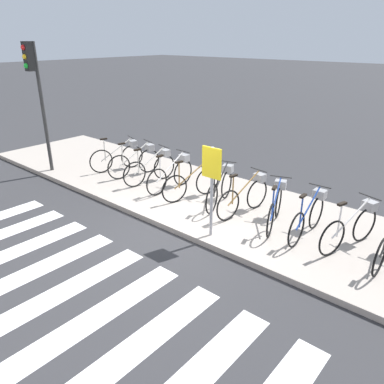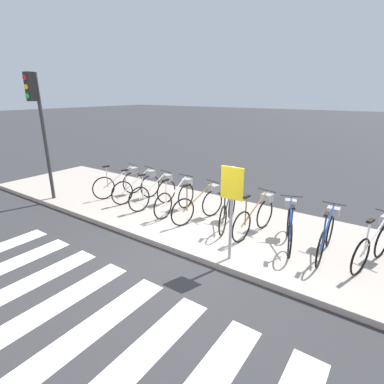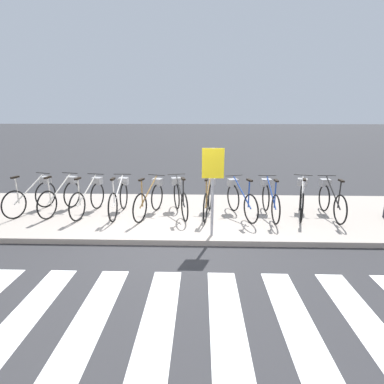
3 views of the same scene
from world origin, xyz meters
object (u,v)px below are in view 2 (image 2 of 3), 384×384
(traffic_light, at_px, (37,111))
(parked_bicycle_0, at_px, (121,182))
(sign_post, at_px, (232,198))
(parked_bicycle_8, at_px, (327,233))
(parked_bicycle_3, at_px, (177,196))
(parked_bicycle_2, at_px, (156,191))
(parked_bicycle_1, at_px, (139,186))
(parked_bicycle_5, at_px, (229,208))
(parked_bicycle_6, at_px, (256,215))
(parked_bicycle_4, at_px, (201,203))
(parked_bicycle_9, at_px, (375,242))
(parked_bicycle_7, at_px, (290,224))

(traffic_light, bearing_deg, parked_bicycle_0, 43.65)
(sign_post, bearing_deg, parked_bicycle_8, 41.10)
(parked_bicycle_3, bearing_deg, parked_bicycle_2, 179.11)
(traffic_light, bearing_deg, parked_bicycle_1, 33.00)
(parked_bicycle_5, distance_m, parked_bicycle_6, 0.73)
(parked_bicycle_3, bearing_deg, parked_bicycle_4, -4.55)
(parked_bicycle_0, height_order, parked_bicycle_1, same)
(traffic_light, bearing_deg, parked_bicycle_9, 9.67)
(parked_bicycle_0, xyz_separation_m, parked_bicycle_6, (4.52, -0.09, 0.00))
(parked_bicycle_8, bearing_deg, sign_post, -138.90)
(parked_bicycle_4, relative_size, parked_bicycle_7, 1.02)
(sign_post, bearing_deg, parked_bicycle_0, 162.60)
(parked_bicycle_1, bearing_deg, sign_post, -20.78)
(parked_bicycle_3, xyz_separation_m, parked_bicycle_5, (1.52, 0.05, 0.00))
(parked_bicycle_0, xyz_separation_m, sign_post, (4.57, -1.43, 0.81))
(traffic_light, relative_size, sign_post, 1.96)
(parked_bicycle_2, height_order, parked_bicycle_4, same)
(parked_bicycle_1, distance_m, traffic_light, 3.48)
(parked_bicycle_2, height_order, traffic_light, traffic_light)
(parked_bicycle_2, xyz_separation_m, parked_bicycle_5, (2.29, 0.04, 0.00))
(parked_bicycle_6, bearing_deg, parked_bicycle_0, 178.84)
(parked_bicycle_2, xyz_separation_m, parked_bicycle_6, (3.02, -0.00, 0.00))
(parked_bicycle_6, bearing_deg, parked_bicycle_7, -4.63)
(traffic_light, bearing_deg, sign_post, 0.45)
(parked_bicycle_5, distance_m, parked_bicycle_8, 2.25)
(parked_bicycle_9, relative_size, traffic_light, 0.45)
(traffic_light, bearing_deg, parked_bicycle_3, 19.84)
(parked_bicycle_0, bearing_deg, parked_bicycle_6, -1.16)
(parked_bicycle_3, distance_m, parked_bicycle_8, 3.77)
(parked_bicycle_4, relative_size, sign_post, 0.88)
(parked_bicycle_0, relative_size, parked_bicycle_7, 1.00)
(parked_bicycle_3, relative_size, traffic_light, 0.46)
(parked_bicycle_2, bearing_deg, parked_bicycle_7, -1.01)
(parked_bicycle_8, distance_m, sign_post, 2.12)
(parked_bicycle_4, relative_size, traffic_light, 0.45)
(sign_post, bearing_deg, parked_bicycle_2, 156.34)
(parked_bicycle_0, bearing_deg, sign_post, -17.40)
(parked_bicycle_8, distance_m, traffic_light, 8.00)
(parked_bicycle_1, xyz_separation_m, parked_bicycle_9, (6.10, -0.06, 0.00))
(parked_bicycle_2, xyz_separation_m, sign_post, (3.07, -1.34, 0.81))
(parked_bicycle_6, bearing_deg, parked_bicycle_1, 178.36)
(parked_bicycle_1, relative_size, parked_bicycle_4, 1.02)
(parked_bicycle_1, bearing_deg, parked_bicycle_9, -0.60)
(parked_bicycle_3, height_order, sign_post, sign_post)
(parked_bicycle_0, xyz_separation_m, parked_bicycle_8, (6.04, -0.14, 0.00))
(parked_bicycle_2, height_order, parked_bicycle_3, same)
(parked_bicycle_4, height_order, parked_bicycle_9, same)
(parked_bicycle_2, distance_m, parked_bicycle_9, 5.36)
(parked_bicycle_2, xyz_separation_m, parked_bicycle_4, (1.57, -0.08, 0.00))
(parked_bicycle_1, xyz_separation_m, parked_bicycle_3, (1.52, -0.12, 0.00))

